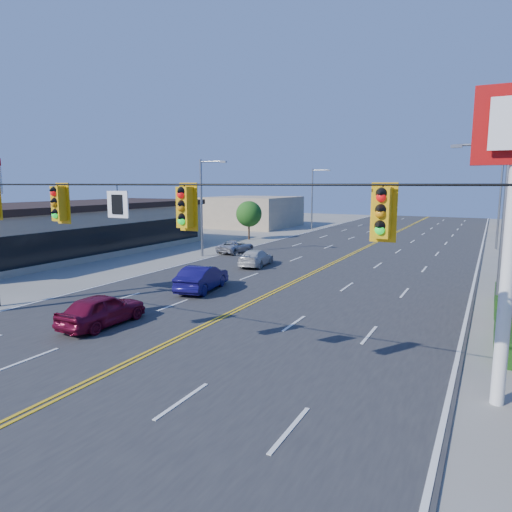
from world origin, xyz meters
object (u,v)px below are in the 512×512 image
at_px(car_magenta, 102,311).
at_px(signal_span, 85,223).
at_px(car_silver, 236,247).
at_px(car_blue, 202,279).
at_px(car_white, 256,259).

bearing_deg(car_magenta, signal_span, 133.12).
relative_size(car_magenta, car_silver, 1.04).
bearing_deg(signal_span, car_blue, 107.85).
xyz_separation_m(car_magenta, car_silver, (-5.33, 20.56, -0.15)).
bearing_deg(car_white, car_blue, 88.56).
height_order(car_magenta, car_blue, car_blue).
distance_m(car_blue, car_white, 8.41).
height_order(car_blue, car_white, car_blue).
bearing_deg(car_silver, signal_span, 115.20).
bearing_deg(signal_span, car_white, 103.11).
distance_m(signal_span, car_white, 20.70).
bearing_deg(signal_span, car_silver, 110.33).
distance_m(signal_span, car_blue, 12.64).
height_order(signal_span, car_magenta, signal_span).
bearing_deg(signal_span, car_magenta, 133.21).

